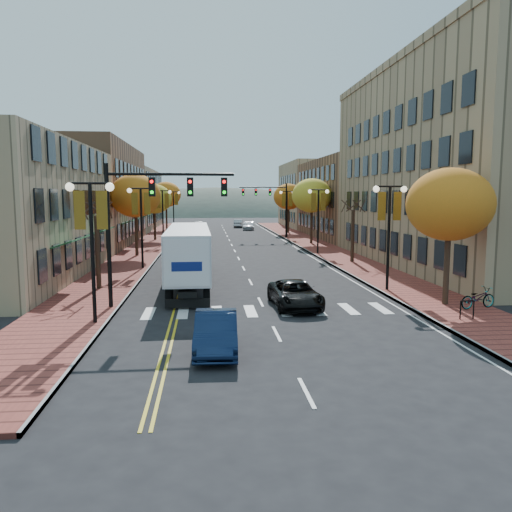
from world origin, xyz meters
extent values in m
plane|color=black|center=(0.00, 0.00, 0.00)|extent=(200.00, 200.00, 0.00)
cube|color=brown|center=(-9.00, 32.50, 0.07)|extent=(4.00, 85.00, 0.15)
cube|color=brown|center=(9.00, 32.50, 0.07)|extent=(4.00, 85.00, 0.15)
cube|color=brown|center=(-17.00, 36.00, 5.50)|extent=(12.00, 24.00, 11.00)
cube|color=#9E8966|center=(-17.00, 61.00, 4.75)|extent=(12.00, 26.00, 9.50)
cube|color=#997F5B|center=(18.50, 16.00, 7.50)|extent=(15.00, 28.00, 15.00)
cube|color=brown|center=(18.50, 42.00, 5.00)|extent=(15.00, 24.00, 10.00)
cube|color=#9E8966|center=(18.50, 64.00, 5.50)|extent=(15.00, 20.00, 11.00)
cylinder|color=#382619|center=(-9.00, 8.00, 2.25)|extent=(0.28, 0.28, 4.20)
cylinder|color=#382619|center=(-9.00, 24.00, 2.60)|extent=(0.28, 0.28, 4.90)
ellipsoid|color=orange|center=(-9.00, 24.00, 5.46)|extent=(4.48, 4.48, 3.81)
cylinder|color=#382619|center=(-9.00, 40.00, 2.42)|extent=(0.28, 0.28, 4.55)
ellipsoid|color=yellow|center=(-9.00, 40.00, 5.07)|extent=(4.16, 4.16, 3.54)
cylinder|color=#382619|center=(-9.00, 58.00, 2.67)|extent=(0.28, 0.28, 5.04)
ellipsoid|color=orange|center=(-9.00, 58.00, 5.62)|extent=(4.61, 4.61, 3.92)
cylinder|color=#382619|center=(9.00, 2.00, 2.42)|extent=(0.28, 0.28, 4.55)
ellipsoid|color=orange|center=(9.00, 2.00, 5.07)|extent=(4.16, 4.16, 3.54)
cylinder|color=#382619|center=(9.00, 18.00, 2.25)|extent=(0.28, 0.28, 4.20)
cylinder|color=#382619|center=(9.00, 34.00, 2.60)|extent=(0.28, 0.28, 4.90)
ellipsoid|color=yellow|center=(9.00, 34.00, 5.46)|extent=(4.48, 4.48, 3.81)
cylinder|color=#382619|center=(9.00, 50.00, 2.53)|extent=(0.28, 0.28, 4.76)
ellipsoid|color=orange|center=(9.00, 50.00, 5.30)|extent=(4.35, 4.35, 3.70)
cylinder|color=black|center=(-7.50, 0.00, 3.00)|extent=(0.16, 0.16, 6.00)
cylinder|color=black|center=(-7.50, 0.00, 6.00)|extent=(1.60, 0.10, 0.10)
sphere|color=#FFF2CC|center=(-8.30, 0.00, 5.85)|extent=(0.36, 0.36, 0.36)
sphere|color=#FFF2CC|center=(-6.70, 0.00, 5.85)|extent=(0.36, 0.36, 0.36)
cube|color=gold|center=(-7.95, 0.00, 4.90)|extent=(0.45, 0.03, 1.60)
cube|color=gold|center=(-7.05, 0.00, 4.90)|extent=(0.45, 0.03, 1.60)
cylinder|color=black|center=(-7.50, 16.00, 3.00)|extent=(0.16, 0.16, 6.00)
cylinder|color=black|center=(-7.50, 16.00, 6.00)|extent=(1.60, 0.10, 0.10)
sphere|color=#FFF2CC|center=(-8.30, 16.00, 5.85)|extent=(0.36, 0.36, 0.36)
sphere|color=#FFF2CC|center=(-6.70, 16.00, 5.85)|extent=(0.36, 0.36, 0.36)
cube|color=gold|center=(-7.95, 16.00, 4.90)|extent=(0.45, 0.03, 1.60)
cube|color=gold|center=(-7.05, 16.00, 4.90)|extent=(0.45, 0.03, 1.60)
cylinder|color=black|center=(-7.50, 34.00, 3.00)|extent=(0.16, 0.16, 6.00)
cylinder|color=black|center=(-7.50, 34.00, 6.00)|extent=(1.60, 0.10, 0.10)
sphere|color=#FFF2CC|center=(-8.30, 34.00, 5.85)|extent=(0.36, 0.36, 0.36)
sphere|color=#FFF2CC|center=(-6.70, 34.00, 5.85)|extent=(0.36, 0.36, 0.36)
cube|color=gold|center=(-7.95, 34.00, 4.90)|extent=(0.45, 0.03, 1.60)
cube|color=gold|center=(-7.05, 34.00, 4.90)|extent=(0.45, 0.03, 1.60)
cylinder|color=black|center=(-7.50, 52.00, 3.00)|extent=(0.16, 0.16, 6.00)
cylinder|color=black|center=(-7.50, 52.00, 6.00)|extent=(1.60, 0.10, 0.10)
sphere|color=#FFF2CC|center=(-8.30, 52.00, 5.85)|extent=(0.36, 0.36, 0.36)
sphere|color=#FFF2CC|center=(-6.70, 52.00, 5.85)|extent=(0.36, 0.36, 0.36)
cube|color=gold|center=(-7.95, 52.00, 4.90)|extent=(0.45, 0.03, 1.60)
cube|color=gold|center=(-7.05, 52.00, 4.90)|extent=(0.45, 0.03, 1.60)
cylinder|color=black|center=(7.50, 6.00, 3.00)|extent=(0.16, 0.16, 6.00)
cylinder|color=black|center=(7.50, 6.00, 6.00)|extent=(1.60, 0.10, 0.10)
sphere|color=#FFF2CC|center=(6.70, 6.00, 5.85)|extent=(0.36, 0.36, 0.36)
sphere|color=#FFF2CC|center=(8.30, 6.00, 5.85)|extent=(0.36, 0.36, 0.36)
cube|color=gold|center=(7.05, 6.00, 4.90)|extent=(0.45, 0.03, 1.60)
cube|color=gold|center=(7.95, 6.00, 4.90)|extent=(0.45, 0.03, 1.60)
cylinder|color=black|center=(7.50, 24.00, 3.00)|extent=(0.16, 0.16, 6.00)
cylinder|color=black|center=(7.50, 24.00, 6.00)|extent=(1.60, 0.10, 0.10)
sphere|color=#FFF2CC|center=(6.70, 24.00, 5.85)|extent=(0.36, 0.36, 0.36)
sphere|color=#FFF2CC|center=(8.30, 24.00, 5.85)|extent=(0.36, 0.36, 0.36)
cube|color=gold|center=(7.05, 24.00, 4.90)|extent=(0.45, 0.03, 1.60)
cube|color=gold|center=(7.95, 24.00, 4.90)|extent=(0.45, 0.03, 1.60)
cylinder|color=black|center=(7.50, 42.00, 3.00)|extent=(0.16, 0.16, 6.00)
cylinder|color=black|center=(7.50, 42.00, 6.00)|extent=(1.60, 0.10, 0.10)
sphere|color=#FFF2CC|center=(6.70, 42.00, 5.85)|extent=(0.36, 0.36, 0.36)
sphere|color=#FFF2CC|center=(8.30, 42.00, 5.85)|extent=(0.36, 0.36, 0.36)
cube|color=gold|center=(7.05, 42.00, 4.90)|extent=(0.45, 0.03, 1.60)
cube|color=gold|center=(7.95, 42.00, 4.90)|extent=(0.45, 0.03, 1.60)
cylinder|color=black|center=(-7.40, 3.00, 3.50)|extent=(0.20, 0.20, 7.00)
cylinder|color=black|center=(-4.40, 3.00, 6.50)|extent=(6.00, 0.14, 0.14)
cube|color=black|center=(-5.30, 3.00, 5.90)|extent=(0.30, 0.25, 0.90)
sphere|color=#FF0C0C|center=(-5.30, 2.86, 6.15)|extent=(0.16, 0.16, 0.16)
cube|color=black|center=(-3.50, 3.00, 5.90)|extent=(0.30, 0.25, 0.90)
sphere|color=#FF0C0C|center=(-3.50, 2.86, 6.15)|extent=(0.16, 0.16, 0.16)
cube|color=black|center=(-1.88, 3.00, 5.90)|extent=(0.30, 0.25, 0.90)
sphere|color=#FF0C0C|center=(-1.88, 2.86, 6.15)|extent=(0.16, 0.16, 0.16)
cylinder|color=black|center=(7.40, 42.00, 3.50)|extent=(0.20, 0.20, 7.00)
cylinder|color=black|center=(4.40, 42.00, 6.50)|extent=(6.00, 0.14, 0.14)
cube|color=black|center=(5.30, 42.00, 5.90)|extent=(0.30, 0.25, 0.90)
sphere|color=#FF0C0C|center=(5.30, 41.86, 6.15)|extent=(0.16, 0.16, 0.16)
cube|color=black|center=(3.50, 42.00, 5.90)|extent=(0.30, 0.25, 0.90)
sphere|color=#FF0C0C|center=(3.50, 41.86, 6.15)|extent=(0.16, 0.16, 0.16)
cube|color=black|center=(1.88, 42.00, 5.90)|extent=(0.30, 0.25, 0.90)
sphere|color=#FF0C0C|center=(1.88, 41.86, 6.15)|extent=(0.16, 0.16, 0.16)
cube|color=black|center=(-3.82, 8.19, 0.77)|extent=(1.14, 11.73, 0.32)
cube|color=silver|center=(-3.82, 8.19, 2.34)|extent=(2.58, 11.76, 2.52)
cube|color=black|center=(-3.96, 15.40, 1.49)|extent=(2.31, 2.75, 2.25)
cylinder|color=black|center=(-4.67, 3.49, 0.45)|extent=(0.33, 0.91, 0.90)
cylinder|color=black|center=(-2.78, 3.52, 0.45)|extent=(0.33, 0.91, 0.90)
cylinder|color=black|center=(-4.69, 4.57, 0.45)|extent=(0.33, 0.91, 0.90)
cylinder|color=black|center=(-2.80, 4.61, 0.45)|extent=(0.33, 0.91, 0.90)
cylinder|color=black|center=(-4.89, 14.30, 0.45)|extent=(0.33, 0.91, 0.90)
cylinder|color=black|center=(-2.99, 14.34, 0.45)|extent=(0.33, 0.91, 0.90)
cylinder|color=black|center=(-4.93, 16.28, 0.45)|extent=(0.33, 0.91, 0.90)
cylinder|color=black|center=(-3.03, 16.32, 0.45)|extent=(0.33, 0.91, 0.90)
imported|color=#0E1B38|center=(-2.45, -3.98, 0.70)|extent=(1.61, 4.27, 1.39)
imported|color=black|center=(1.57, 2.69, 0.65)|extent=(2.35, 4.77, 1.30)
imported|color=silver|center=(-3.97, 54.91, 0.82)|extent=(2.35, 4.99, 1.65)
imported|color=#B8B8C0|center=(3.88, 57.96, 0.64)|extent=(2.20, 4.58, 1.29)
imported|color=#B6B7BE|center=(2.71, 64.52, 0.67)|extent=(1.94, 4.24, 1.35)
imported|color=gray|center=(10.07, 0.91, 0.66)|extent=(2.04, 1.13, 1.02)
camera|label=1|loc=(-2.73, -21.23, 5.52)|focal=35.00mm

